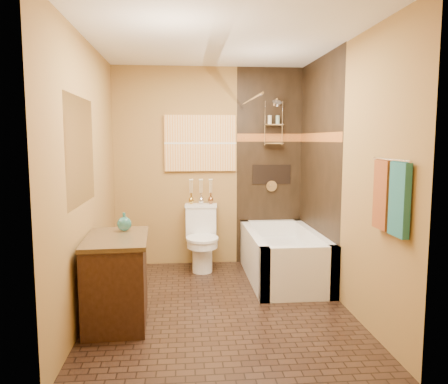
{
  "coord_description": "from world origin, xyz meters",
  "views": [
    {
      "loc": [
        -0.33,
        -4.05,
        1.59
      ],
      "look_at": [
        0.08,
        0.4,
        1.06
      ],
      "focal_mm": 35.0,
      "sensor_mm": 36.0,
      "label": 1
    }
  ],
  "objects": [
    {
      "name": "wall_front",
      "position": [
        0.0,
        -1.5,
        1.25
      ],
      "size": [
        2.4,
        0.02,
        2.5
      ],
      "primitive_type": "cube",
      "color": "olive",
      "rests_on": "floor"
    },
    {
      "name": "sunset_painting",
      "position": [
        -0.11,
        1.48,
        1.55
      ],
      "size": [
        0.9,
        0.04,
        0.7
      ],
      "primitive_type": "cube",
      "color": "orange",
      "rests_on": "wall_back"
    },
    {
      "name": "shower_fixtures",
      "position": [
        0.8,
        1.38,
        1.67
      ],
      "size": [
        0.24,
        0.33,
        1.16
      ],
      "color": "silver",
      "rests_on": "floor"
    },
    {
      "name": "alcove_tile_right",
      "position": [
        1.19,
        0.75,
        1.25
      ],
      "size": [
        0.01,
        1.5,
        2.5
      ],
      "primitive_type": "cube",
      "color": "black",
      "rests_on": "wall_right"
    },
    {
      "name": "bathtub",
      "position": [
        0.8,
        0.75,
        0.22
      ],
      "size": [
        0.8,
        1.5,
        0.55
      ],
      "color": "white",
      "rests_on": "floor"
    },
    {
      "name": "floor",
      "position": [
        0.0,
        0.0,
        0.0
      ],
      "size": [
        3.0,
        3.0,
        0.0
      ],
      "primitive_type": "plane",
      "color": "black",
      "rests_on": "ground"
    },
    {
      "name": "wall_back",
      "position": [
        0.0,
        1.5,
        1.25
      ],
      "size": [
        2.4,
        0.02,
        2.5
      ],
      "primitive_type": "cube",
      "color": "olive",
      "rests_on": "floor"
    },
    {
      "name": "vanity_mirror",
      "position": [
        -1.19,
        -0.29,
        1.5
      ],
      "size": [
        0.01,
        1.0,
        0.9
      ],
      "primitive_type": "cube",
      "color": "white",
      "rests_on": "wall_left"
    },
    {
      "name": "wall_right",
      "position": [
        1.2,
        0.0,
        1.25
      ],
      "size": [
        0.02,
        3.0,
        2.5
      ],
      "primitive_type": "cube",
      "color": "olive",
      "rests_on": "floor"
    },
    {
      "name": "curtain_rod",
      "position": [
        0.4,
        0.75,
        2.02
      ],
      "size": [
        0.03,
        1.55,
        0.03
      ],
      "primitive_type": "cylinder",
      "rotation": [
        1.57,
        0.0,
        0.0
      ],
      "color": "silver",
      "rests_on": "wall_back"
    },
    {
      "name": "wall_left",
      "position": [
        -1.2,
        0.0,
        1.25
      ],
      "size": [
        0.02,
        3.0,
        2.5
      ],
      "primitive_type": "cube",
      "color": "olive",
      "rests_on": "floor"
    },
    {
      "name": "alcove_tile_back",
      "position": [
        0.78,
        1.49,
        1.25
      ],
      "size": [
        0.85,
        0.01,
        2.5
      ],
      "primitive_type": "cube",
      "color": "black",
      "rests_on": "wall_back"
    },
    {
      "name": "ceiling",
      "position": [
        0.0,
        0.0,
        2.5
      ],
      "size": [
        3.0,
        3.0,
        0.0
      ],
      "primitive_type": "plane",
      "color": "silver",
      "rests_on": "wall_back"
    },
    {
      "name": "towel_teal",
      "position": [
        1.16,
        -1.18,
        1.18
      ],
      "size": [
        0.05,
        0.22,
        0.52
      ],
      "primitive_type": "cube",
      "color": "#1D605F",
      "rests_on": "towel_bar"
    },
    {
      "name": "mosaic_band_right",
      "position": [
        1.18,
        0.75,
        1.62
      ],
      "size": [
        0.01,
        1.5,
        0.1
      ],
      "primitive_type": "cube",
      "color": "#96461B",
      "rests_on": "alcove_tile_right"
    },
    {
      "name": "toilet",
      "position": [
        -0.11,
        1.21,
        0.4
      ],
      "size": [
        0.41,
        0.6,
        0.79
      ],
      "rotation": [
        0.0,
        0.0,
        -0.07
      ],
      "color": "white",
      "rests_on": "floor"
    },
    {
      "name": "teal_bottle",
      "position": [
        -0.87,
        -0.06,
        0.85
      ],
      "size": [
        0.17,
        0.17,
        0.21
      ],
      "primitive_type": null,
      "rotation": [
        0.0,
        0.0,
        0.32
      ],
      "color": "#257168",
      "rests_on": "vanity"
    },
    {
      "name": "mosaic_band_back",
      "position": [
        0.78,
        1.48,
        1.62
      ],
      "size": [
        0.85,
        0.01,
        0.1
      ],
      "primitive_type": "cube",
      "color": "#96461B",
      "rests_on": "alcove_tile_back"
    },
    {
      "name": "bud_vases",
      "position": [
        -0.11,
        1.39,
        0.96
      ],
      "size": [
        0.31,
        0.07,
        0.31
      ],
      "color": "gold",
      "rests_on": "toilet"
    },
    {
      "name": "alcove_niche",
      "position": [
        0.8,
        1.48,
        1.15
      ],
      "size": [
        0.5,
        0.01,
        0.25
      ],
      "primitive_type": "cube",
      "color": "black",
      "rests_on": "alcove_tile_back"
    },
    {
      "name": "towel_rust",
      "position": [
        1.16,
        -0.92,
        1.18
      ],
      "size": [
        0.05,
        0.22,
        0.52
      ],
      "primitive_type": "cube",
      "color": "brown",
      "rests_on": "towel_bar"
    },
    {
      "name": "towel_bar",
      "position": [
        1.15,
        -1.05,
        1.45
      ],
      "size": [
        0.02,
        0.55,
        0.02
      ],
      "primitive_type": "cylinder",
      "rotation": [
        1.57,
        0.0,
        0.0
      ],
      "color": "silver",
      "rests_on": "wall_right"
    },
    {
      "name": "vanity",
      "position": [
        -0.92,
        -0.29,
        0.38
      ],
      "size": [
        0.57,
        0.89,
        0.76
      ],
      "rotation": [
        0.0,
        0.0,
        0.06
      ],
      "color": "black",
      "rests_on": "floor"
    }
  ]
}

